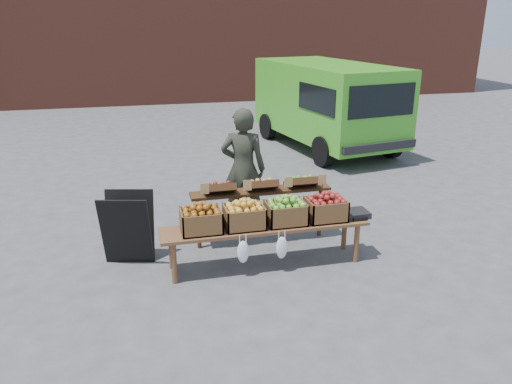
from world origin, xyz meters
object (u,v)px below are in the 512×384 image
object	(u,v)px
back_table	(261,208)
display_bench	(265,245)
crate_red_apples	(286,213)
vendor	(243,169)
chalkboard_sign	(128,228)
delivery_van	(326,106)
weighing_scale	(355,214)
crate_golden_apples	(201,221)
crate_green_apples	(326,209)
crate_russet_pears	(244,217)

from	to	relation	value
back_table	display_bench	bearing A→B (deg)	-99.94
crate_red_apples	display_bench	bearing A→B (deg)	180.00
vendor	chalkboard_sign	distance (m)	1.98
display_bench	crate_red_apples	xyz separation A→B (m)	(0.28, 0.00, 0.42)
delivery_van	weighing_scale	xyz separation A→B (m)	(-1.80, -5.72, -0.42)
delivery_van	display_bench	bearing A→B (deg)	-127.87
crate_red_apples	vendor	bearing A→B (deg)	101.09
crate_red_apples	weighing_scale	xyz separation A→B (m)	(0.97, 0.00, -0.10)
chalkboard_sign	crate_golden_apples	xyz separation A→B (m)	(0.90, -0.52, 0.22)
vendor	back_table	world-z (taller)	vendor
chalkboard_sign	crate_green_apples	distance (m)	2.61
back_table	crate_red_apples	xyz separation A→B (m)	(0.15, -0.72, 0.19)
crate_russet_pears	crate_golden_apples	bearing A→B (deg)	180.00
delivery_van	crate_golden_apples	size ratio (longest dim) A/B	9.17
chalkboard_sign	weighing_scale	distance (m)	3.02
vendor	back_table	xyz separation A→B (m)	(0.12, -0.63, -0.41)
crate_russet_pears	crate_green_apples	distance (m)	1.10
delivery_van	crate_green_apples	xyz separation A→B (m)	(-2.22, -5.72, -0.32)
vendor	delivery_van	bearing A→B (deg)	-104.34
crate_russet_pears	crate_red_apples	size ratio (longest dim) A/B	1.00
crate_russet_pears	weighing_scale	world-z (taller)	crate_russet_pears
crate_russet_pears	weighing_scale	xyz separation A→B (m)	(1.53, 0.00, -0.10)
chalkboard_sign	back_table	xyz separation A→B (m)	(1.85, 0.20, 0.03)
delivery_van	crate_green_apples	world-z (taller)	delivery_van
back_table	crate_red_apples	world-z (taller)	back_table
crate_golden_apples	crate_red_apples	size ratio (longest dim) A/B	1.00
vendor	crate_green_apples	distance (m)	1.59
back_table	display_bench	distance (m)	0.77
chalkboard_sign	crate_golden_apples	distance (m)	1.06
back_table	crate_green_apples	xyz separation A→B (m)	(0.70, -0.72, 0.19)
crate_golden_apples	crate_green_apples	bearing A→B (deg)	0.00
crate_red_apples	weighing_scale	bearing A→B (deg)	0.00
vendor	crate_red_apples	bearing A→B (deg)	121.55
delivery_van	display_bench	distance (m)	6.52
display_bench	back_table	bearing A→B (deg)	80.06
display_bench	crate_red_apples	size ratio (longest dim) A/B	5.40
delivery_van	chalkboard_sign	world-z (taller)	delivery_van
display_bench	crate_russet_pears	distance (m)	0.51
vendor	crate_green_apples	world-z (taller)	vendor
vendor	back_table	distance (m)	0.76
crate_green_apples	crate_red_apples	bearing A→B (deg)	180.00
delivery_van	crate_russet_pears	xyz separation A→B (m)	(-3.32, -5.72, -0.32)
back_table	weighing_scale	bearing A→B (deg)	-32.65
vendor	crate_red_apples	distance (m)	1.39
vendor	crate_russet_pears	size ratio (longest dim) A/B	3.72
crate_green_apples	back_table	bearing A→B (deg)	134.14
display_bench	crate_golden_apples	xyz separation A→B (m)	(-0.82, 0.00, 0.42)
display_bench	crate_russet_pears	size ratio (longest dim) A/B	5.40
crate_green_apples	weighing_scale	world-z (taller)	crate_green_apples
display_bench	crate_golden_apples	size ratio (longest dim) A/B	5.40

